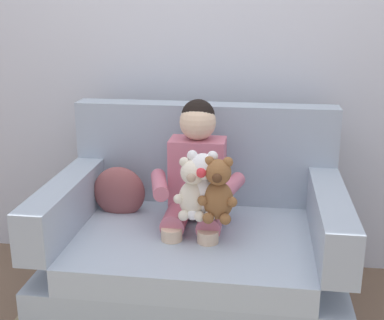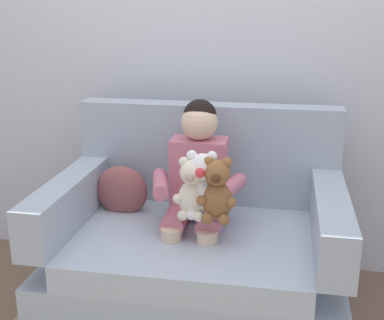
{
  "view_description": "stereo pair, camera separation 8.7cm",
  "coord_description": "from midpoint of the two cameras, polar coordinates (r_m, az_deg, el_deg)",
  "views": [
    {
      "loc": [
        0.29,
        -2.15,
        1.46
      ],
      "look_at": [
        -0.01,
        -0.05,
        0.82
      ],
      "focal_mm": 48.12,
      "sensor_mm": 36.0,
      "label": 1
    },
    {
      "loc": [
        0.38,
        -2.14,
        1.46
      ],
      "look_at": [
        -0.01,
        -0.05,
        0.82
      ],
      "focal_mm": 48.12,
      "sensor_mm": 36.0,
      "label": 2
    }
  ],
  "objects": [
    {
      "name": "ground_plane",
      "position": [
        2.62,
        -0.68,
        -17.04
      ],
      "size": [
        8.0,
        8.0,
        0.0
      ],
      "primitive_type": "plane",
      "color": "brown"
    },
    {
      "name": "back_wall",
      "position": [
        2.84,
        1.35,
        13.67
      ],
      "size": [
        6.0,
        0.1,
        2.6
      ],
      "primitive_type": "cube",
      "color": "silver",
      "rests_on": "ground"
    },
    {
      "name": "armchair",
      "position": [
        2.49,
        -0.56,
        -10.47
      ],
      "size": [
        1.33,
        0.91,
        0.98
      ],
      "color": "#9EADBC",
      "rests_on": "ground"
    },
    {
      "name": "seated_child",
      "position": [
        2.38,
        -0.63,
        -2.35
      ],
      "size": [
        0.45,
        0.39,
        0.82
      ],
      "rotation": [
        0.0,
        0.0,
        -0.03
      ],
      "color": "#C66B7F",
      "rests_on": "armchair"
    },
    {
      "name": "plush_white",
      "position": [
        2.2,
        0.06,
        -2.94
      ],
      "size": [
        0.18,
        0.14,
        0.3
      ],
      "rotation": [
        0.0,
        0.0,
        0.04
      ],
      "color": "white",
      "rests_on": "armchair"
    },
    {
      "name": "plush_cream",
      "position": [
        2.2,
        -1.05,
        -3.35
      ],
      "size": [
        0.16,
        0.13,
        0.27
      ],
      "rotation": [
        0.0,
        0.0,
        -0.37
      ],
      "color": "silver",
      "rests_on": "armchair"
    },
    {
      "name": "plush_brown",
      "position": [
        2.17,
        1.76,
        -3.47
      ],
      "size": [
        0.17,
        0.14,
        0.28
      ],
      "rotation": [
        0.0,
        0.0,
        -0.11
      ],
      "color": "brown",
      "rests_on": "armchair"
    },
    {
      "name": "throw_pillow",
      "position": [
        2.59,
        -9.02,
        -3.53
      ],
      "size": [
        0.26,
        0.12,
        0.26
      ],
      "primitive_type": "ellipsoid",
      "rotation": [
        0.0,
        0.0,
        0.01
      ],
      "color": "#8C4C4C",
      "rests_on": "armchair"
    }
  ]
}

